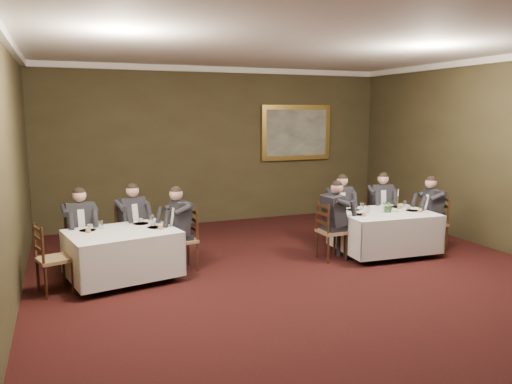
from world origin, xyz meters
TOP-DOWN VIEW (x-y plane):
  - ground at (0.00, 0.00)m, footprint 10.00×10.00m
  - ceiling at (0.00, 0.00)m, footprint 8.00×10.00m
  - back_wall at (0.00, 5.00)m, footprint 8.00×0.10m
  - left_wall at (-4.00, 0.00)m, footprint 0.10×10.00m
  - crown_molding at (0.00, 0.00)m, footprint 8.00×10.00m
  - table_main at (1.90, 1.33)m, footprint 1.72×1.35m
  - table_second at (-2.60, 1.56)m, footprint 1.76×1.47m
  - chair_main_backleft at (1.51, 2.20)m, footprint 0.51×0.50m
  - diner_main_backleft at (1.51, 2.19)m, footprint 0.49×0.55m
  - chair_main_backright at (2.39, 2.15)m, footprint 0.54×0.52m
  - diner_main_backright at (2.39, 2.14)m, footprint 0.51×0.57m
  - chair_main_endleft at (0.86, 1.39)m, footprint 0.43×0.45m
  - diner_main_endleft at (0.87, 1.39)m, footprint 0.49×0.43m
  - chair_main_endright at (2.94, 1.27)m, footprint 0.51×0.52m
  - diner_main_endright at (2.93, 1.27)m, footprint 0.56×0.50m
  - chair_sec_backleft at (-3.16, 2.26)m, footprint 0.50×0.48m
  - diner_sec_backleft at (-3.16, 2.25)m, footprint 0.47×0.53m
  - chair_sec_backright at (-2.35, 2.42)m, footprint 0.56×0.55m
  - diner_sec_backright at (-2.35, 2.41)m, footprint 0.54×0.59m
  - chair_sec_endright at (-1.64, 1.75)m, footprint 0.47×0.49m
  - diner_sec_endright at (-1.65, 1.75)m, footprint 0.53×0.46m
  - chair_sec_endleft at (-3.56, 1.37)m, footprint 0.53×0.54m
  - centerpiece at (1.94, 1.29)m, footprint 0.24×0.21m
  - candlestick at (2.10, 1.24)m, footprint 0.06×0.06m
  - place_setting_table_main at (1.53, 1.73)m, footprint 0.33×0.31m
  - place_setting_table_second at (-3.02, 1.82)m, footprint 0.33×0.31m
  - painting at (1.90, 4.94)m, footprint 1.78×0.09m

SIDE VIEW (x-z plane):
  - ground at x=0.00m, z-range 0.00..0.00m
  - chair_main_backleft at x=1.51m, z-range -0.22..0.78m
  - chair_main_backright at x=2.39m, z-range -0.22..0.78m
  - chair_main_endleft at x=0.86m, z-range -0.22..0.78m
  - chair_main_endright at x=2.94m, z-range -0.22..0.78m
  - chair_sec_backleft at x=-3.16m, z-range -0.22..0.78m
  - chair_sec_backright at x=-2.35m, z-range -0.22..0.78m
  - chair_sec_endright at x=-1.64m, z-range -0.22..0.78m
  - chair_sec_endleft at x=-3.56m, z-range -0.22..0.78m
  - table_second at x=-2.60m, z-range 0.12..0.78m
  - table_main at x=1.90m, z-range 0.12..0.78m
  - diner_main_backleft at x=1.51m, z-range -0.16..1.19m
  - diner_main_backright at x=2.39m, z-range -0.16..1.19m
  - diner_main_endleft at x=0.87m, z-range -0.16..1.19m
  - diner_main_endright at x=2.93m, z-range -0.16..1.19m
  - diner_sec_backleft at x=-3.16m, z-range -0.16..1.19m
  - diner_sec_backright at x=-2.35m, z-range -0.16..1.19m
  - diner_sec_endright at x=-1.65m, z-range -0.16..1.19m
  - place_setting_table_main at x=1.53m, z-range 0.73..0.87m
  - place_setting_table_second at x=-3.02m, z-range 0.73..0.87m
  - centerpiece at x=1.94m, z-range 0.77..1.02m
  - candlestick at x=2.10m, z-range 0.71..1.13m
  - back_wall at x=0.00m, z-range 0.00..3.50m
  - left_wall at x=-4.00m, z-range 0.00..3.50m
  - painting at x=1.90m, z-range 1.37..2.68m
  - crown_molding at x=0.00m, z-range 3.38..3.50m
  - ceiling at x=0.00m, z-range 3.45..3.55m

